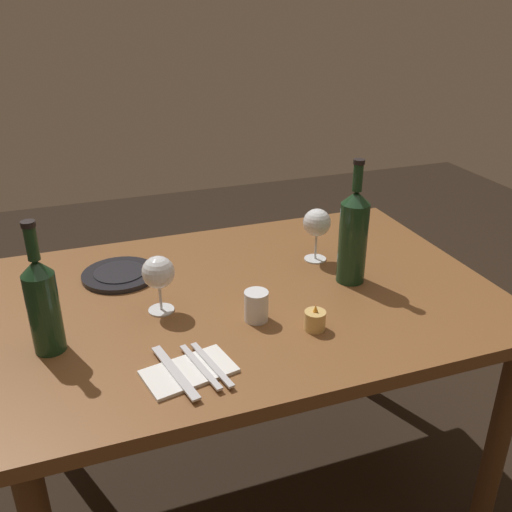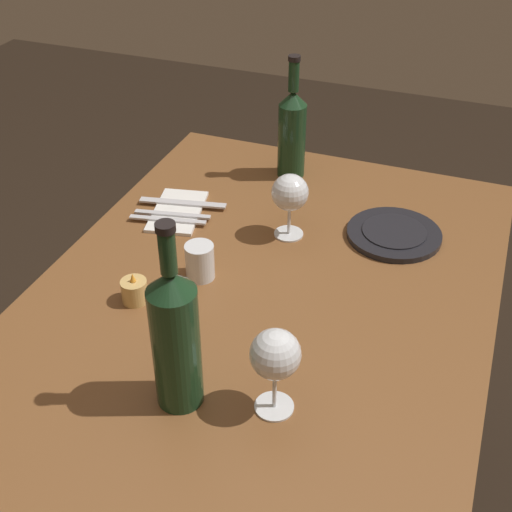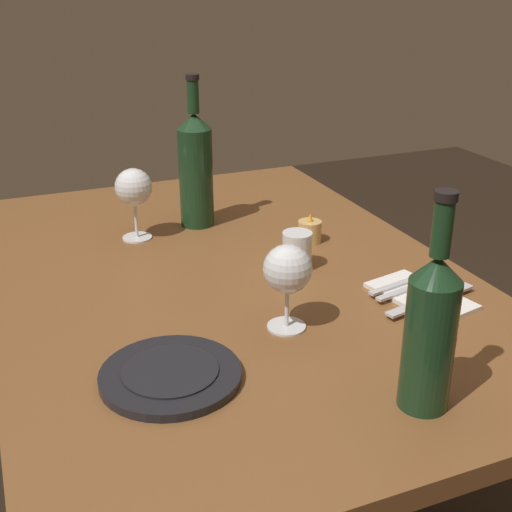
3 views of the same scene
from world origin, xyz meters
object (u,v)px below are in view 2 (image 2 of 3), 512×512
Objects in this scene: votive_candle at (135,292)px; table_knife at (183,203)px; dinner_plate at (394,234)px; wine_glass_left at (275,356)px; folded_napkin at (177,211)px; water_tumbler at (200,263)px; wine_glass_right at (290,194)px; wine_bottle_second at (292,131)px; fork_inner at (173,214)px; wine_bottle at (175,336)px; fork_outer at (168,220)px.

votive_candle is 0.36m from table_knife.
wine_glass_left is at bearing 171.62° from dinner_plate.
folded_napkin is 0.03m from table_knife.
table_knife is at bearing 10.62° from votive_candle.
water_tumbler is 0.26m from folded_napkin.
folded_napkin is at bearing 99.13° from dinner_plate.
wine_glass_right is 0.48× the size of wine_bottle_second.
water_tumbler is at bearing -139.75° from fork_inner.
wine_glass_right is 0.28m from wine_bottle_second.
wine_bottle_second is 1.75× the size of fork_inner.
votive_candle is at bearing 64.71° from wine_glass_left.
wine_glass_left is 0.77× the size of table_knife.
wine_bottle_second is 1.49× the size of table_knife.
wine_bottle is 1.94× the size of fork_inner.
wine_glass_left is at bearing -163.63° from wine_bottle_second.
wine_glass_left is 2.09× the size of water_tumbler.
table_knife is at bearing 0.00° from folded_napkin.
folded_napkin is (-0.27, 0.19, -0.12)m from wine_bottle_second.
wine_glass_right is 0.71× the size of dinner_plate.
wine_bottle reaches higher than wine_glass_left.
votive_candle is at bearing -169.38° from table_knife.
wine_bottle is 0.56m from fork_outer.
table_knife is at bearing 0.00° from fork_inner.
fork_outer is at bearing 149.46° from wine_bottle_second.
wine_bottle is at bearing -161.25° from water_tumbler.
votive_candle reaches higher than fork_inner.
table_knife is (0.06, 0.00, 0.00)m from fork_inner.
wine_bottle_second is 0.49m from water_tumbler.
fork_inner is at bearing 180.00° from table_knife.
water_tumbler is at bearing -36.85° from votive_candle.
wine_glass_right is 0.43× the size of wine_bottle.
wine_bottle is 1.66× the size of folded_napkin.
wine_glass_right is at bearing 15.80° from wine_glass_left.
dinner_plate is (0.40, -0.43, -0.02)m from votive_candle.
wine_bottle is at bearing -174.94° from wine_bottle_second.
fork_outer is at bearing 43.39° from wine_glass_left.
fork_inner and fork_outer have the same top height.
wine_bottle is at bearing 102.76° from wine_glass_left.
fork_outer is at bearing 180.00° from table_knife.
table_knife is (-0.24, 0.19, -0.11)m from wine_bottle_second.
wine_glass_right is at bearing -162.59° from wine_bottle_second.
dinner_plate is at bearing -46.92° from votive_candle.
fork_inner is (-0.11, 0.50, 0.00)m from dinner_plate.
water_tumbler is at bearing -143.34° from folded_napkin.
dinner_plate is 0.52m from fork_outer.
fork_inner reaches higher than folded_napkin.
wine_bottle_second is at bearing 16.37° from wine_glass_left.
fork_inner is (0.30, 0.07, -0.01)m from votive_candle.
votive_candle is (-0.12, 0.09, -0.01)m from water_tumbler.
fork_inner is (-0.02, 0.00, 0.01)m from folded_napkin.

